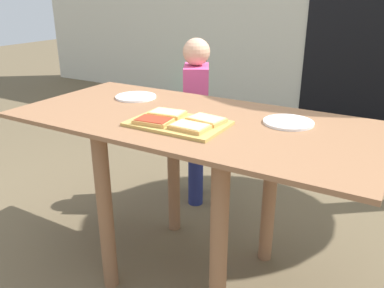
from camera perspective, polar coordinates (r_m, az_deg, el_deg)
ground_plane at (r=1.98m, az=-0.04°, el=-17.64°), size 16.00×16.00×0.00m
house_door at (r=4.26m, az=22.42°, el=16.44°), size 0.90×0.02×2.00m
dining_table at (r=1.67m, az=-0.04°, el=-1.41°), size 1.50×0.71×0.76m
cutting_board at (r=1.53m, az=-1.94°, el=2.94°), size 0.37×0.24×0.01m
pizza_slice_near_left at (r=1.52m, az=-5.57°, el=3.32°), size 0.15×0.11×0.02m
pizza_slice_near_right at (r=1.45m, az=-0.34°, el=2.49°), size 0.14×0.10×0.02m
pizza_slice_far_left at (r=1.61m, az=-3.58°, el=4.41°), size 0.15×0.11×0.02m
pizza_slice_far_right at (r=1.53m, az=2.07°, el=3.51°), size 0.15×0.11×0.02m
plate_white_left at (r=1.95m, az=-8.07°, el=6.74°), size 0.20×0.20×0.01m
plate_white_right at (r=1.59m, az=13.69°, el=3.06°), size 0.20×0.20×0.01m
child_left at (r=2.36m, az=0.61°, el=4.49°), size 0.24×0.28×1.00m
garden_hose_coil at (r=4.85m, az=-2.01°, el=6.52°), size 0.38×0.38×0.03m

